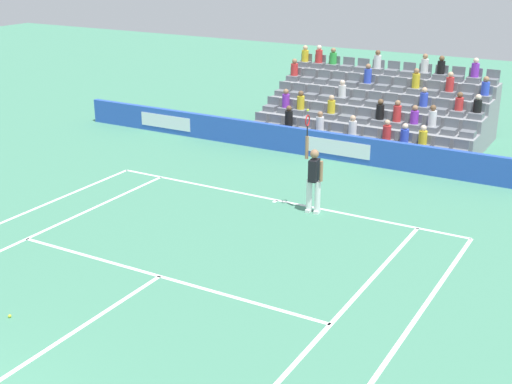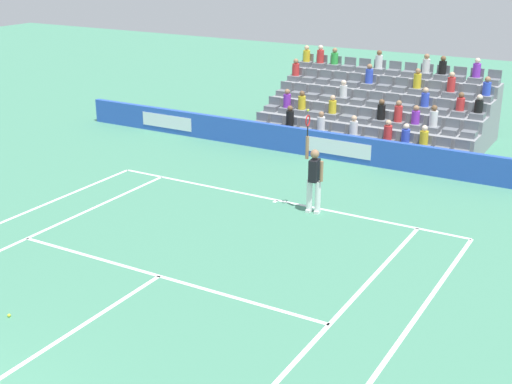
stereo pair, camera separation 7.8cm
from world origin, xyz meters
name	(u,v)px [view 1 (the left image)]	position (x,y,z in m)	size (l,w,h in m)	color
line_baseline	(277,200)	(0.00, -11.89, 0.00)	(10.97, 0.10, 0.01)	white
line_service	(160,276)	(0.00, -6.40, 0.00)	(8.23, 0.10, 0.01)	white
line_centre_service	(54,345)	(0.00, -3.20, 0.00)	(0.10, 6.40, 0.01)	white
line_singles_sideline_left	(12,245)	(4.12, -5.95, 0.00)	(0.10, 11.89, 0.01)	white
line_singles_sideline_right	(321,335)	(-4.12, -5.95, 0.00)	(0.10, 11.89, 0.01)	white
line_doubles_sideline_right	(390,356)	(-5.49, -5.95, 0.00)	(0.10, 11.89, 0.01)	white
line_centre_mark	(275,201)	(0.00, -11.79, 0.00)	(0.10, 0.20, 0.01)	white
sponsor_barrier	(339,147)	(0.00, -16.29, 0.46)	(21.37, 0.22, 0.91)	blue
tennis_player	(314,178)	(-1.28, -11.57, 0.99)	(0.53, 0.38, 2.85)	white
stadium_stand	(378,114)	(-0.01, -19.85, 0.83)	(8.06, 4.75, 3.01)	gray
loose_tennis_ball	(10,316)	(1.48, -3.50, 0.03)	(0.07, 0.07, 0.07)	#D1E533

